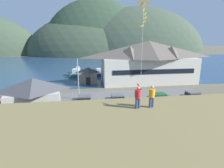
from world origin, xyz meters
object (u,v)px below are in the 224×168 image
Objects in this scene: flying_kite at (144,7)px; parked_car_lone_by_shed at (160,98)px; moored_boat_inner_slip at (78,71)px; parked_car_front_row_red at (193,96)px; parked_car_mid_row_center at (5,103)px; moored_boat_wharfside at (76,73)px; person_companion at (152,96)px; parking_light_pole at (78,76)px; parked_car_back_row_right at (84,100)px; parked_car_front_row_silver at (151,115)px; parked_car_front_row_end at (50,120)px; storage_shed_near_lot at (34,96)px; harbor_lodge at (148,61)px; parked_car_mid_row_far at (117,99)px; storage_shed_waterside at (88,75)px; parked_car_back_row_left at (203,107)px; person_kite_flyer at (138,96)px; wharf_dock at (88,73)px; moored_boat_outer_mooring at (99,73)px; parked_car_mid_row_near at (97,114)px.

parked_car_lone_by_shed is at bearing 58.54° from flying_kite.
moored_boat_inner_slip is 46.19m from flying_kite.
parked_car_front_row_red is 31.64m from parked_car_mid_row_center.
person_companion is at bearing -78.87° from moored_boat_wharfside.
person_companion is at bearing -42.16° from parked_car_mid_row_center.
parked_car_mid_row_center is 12.31m from parking_light_pole.
parked_car_back_row_right is 11.50m from parked_car_front_row_silver.
parked_car_front_row_red and parked_car_front_row_end have the same top height.
storage_shed_near_lot is 0.97× the size of flying_kite.
harbor_lodge is 5.96× the size of parked_car_lone_by_shed.
harbor_lodge is 5.86× the size of parked_car_mid_row_far.
moored_boat_inner_slip is at bearing 115.72° from parked_car_lone_by_shed.
parked_car_front_row_red is (2.91, -15.92, -4.57)m from harbor_lodge.
storage_shed_waterside reaches higher than parked_car_back_row_left.
parking_light_pole reaches higher than parked_car_back_row_left.
parked_car_front_row_red is at bearing -42.10° from storage_shed_waterside.
storage_shed_near_lot is 19.02m from person_companion.
moored_boat_wharfside is 4.18m from moored_boat_inner_slip.
parked_car_mid_row_far is 2.31× the size of person_kite_flyer.
parking_light_pole is at bearing -145.72° from harbor_lodge.
parked_car_front_row_silver is at bearing -1.56° from parked_car_front_row_end.
parked_car_mid_row_center is 2.45× the size of person_companion.
storage_shed_waterside is 12.83m from parking_light_pole.
moored_boat_wharfside is at bearing 102.08° from flying_kite.
parked_car_front_row_end is (-1.30, -33.68, 0.34)m from moored_boat_wharfside.
harbor_lodge reaches higher than wharf_dock.
parked_car_front_row_end is 13.64m from person_kite_flyer.
parked_car_front_row_silver is at bearing -82.24° from moored_boat_outer_mooring.
parking_light_pole is (11.41, 3.20, 3.33)m from parked_car_mid_row_center.
parked_car_front_row_silver is (-3.94, -6.45, 0.00)m from parked_car_lone_by_shed.
moored_boat_inner_slip is (-3.18, 14.82, -1.41)m from storage_shed_waterside.
harbor_lodge is 5.80× the size of parked_car_mid_row_near.
flying_kite is (1.26, -39.31, 12.78)m from moored_boat_outer_mooring.
parked_car_front_row_silver is at bearing -77.24° from wharf_dock.
parked_car_back_row_left is (16.76, -34.34, 0.71)m from wharf_dock.
parked_car_lone_by_shed is 0.97× the size of parked_car_mid_row_near.
parked_car_mid_row_center is at bearing 143.89° from flying_kite.
parked_car_lone_by_shed is 0.99× the size of parked_car_mid_row_center.
parking_light_pole is (-17.30, -11.79, -1.24)m from harbor_lodge.
moored_boat_outer_mooring is 42.88m from person_kite_flyer.
parked_car_mid_row_near is (-11.03, -5.11, 0.00)m from parked_car_lone_by_shed.
parked_car_mid_row_far and parked_car_back_row_right have the same top height.
parked_car_back_row_left is at bearing -63.98° from wharf_dock.
person_kite_flyer reaches higher than parked_car_back_row_right.
moored_boat_wharfside reaches higher than parked_car_front_row_end.
moored_boat_inner_slip is at bearing 104.08° from parked_car_mid_row_far.
parking_light_pole is at bearing 104.18° from parked_car_back_row_right.
parked_car_front_row_silver is at bearing -10.67° from parked_car_mid_row_near.
flying_kite is at bearing -36.11° from parked_car_mid_row_center.
parked_car_back_row_left is (4.70, -4.91, 0.00)m from parked_car_lone_by_shed.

